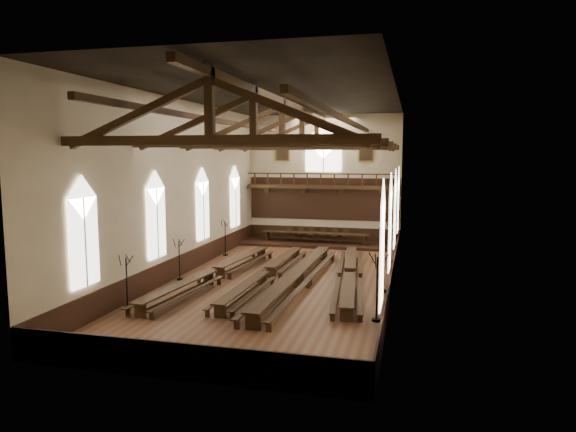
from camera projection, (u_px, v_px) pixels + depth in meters
The scene contains 21 objects.
ground at pixel (282, 280), 28.29m from camera, with size 26.00×26.00×0.00m, color brown.
room_walls at pixel (282, 163), 27.52m from camera, with size 26.00×26.00×26.00m.
wainscot_band at pixel (282, 270), 28.22m from camera, with size 12.00×26.00×1.20m.
side_windows at pixel (282, 213), 27.85m from camera, with size 11.85×19.80×4.50m.
end_window at pixel (323, 150), 39.87m from camera, with size 2.80×0.12×3.80m.
minstrels_gallery at pixel (322, 193), 40.04m from camera, with size 11.80×1.24×3.70m.
portraits at pixel (323, 152), 39.88m from camera, with size 7.75×0.09×1.45m.
roof_trusses at pixel (282, 130), 27.31m from camera, with size 11.70×25.70×2.80m.
refectory_row_a at pixel (215, 272), 28.03m from camera, with size 2.12×14.24×0.72m.
refectory_row_b at pixel (267, 272), 28.05m from camera, with size 1.52×13.83×0.69m.
refectory_row_c at pixel (297, 275), 27.00m from camera, with size 1.79×14.95×0.81m.
refectory_row_d at pixel (349, 273), 27.78m from camera, with size 2.05×13.97×0.69m.
dais at pixel (315, 244), 39.35m from camera, with size 11.40×3.13×0.21m, color black.
high_table at pixel (315, 234), 39.26m from camera, with size 8.33×1.40×0.78m.
high_chairs at pixel (317, 233), 40.05m from camera, with size 5.00×0.50×1.09m.
candelabrum_left_near at pixel (127, 292), 23.17m from camera, with size 0.73×0.72×2.45m.
candelabrum_left_mid at pixel (179, 267), 28.33m from camera, with size 0.70×0.66×2.32m.
candelabrum_left_far at pixel (225, 245), 35.19m from camera, with size 0.69×0.76×2.47m.
candelabrum_right_near at pixel (377, 301), 21.27m from camera, with size 0.86×0.84×2.88m.
candelabrum_right_mid at pixel (383, 276), 25.87m from camera, with size 0.81×0.80×2.72m.
candelabrum_right_far at pixel (390, 249), 32.95m from camera, with size 0.86×0.83×2.86m.
Camera 1 is at (6.90, -26.80, 6.90)m, focal length 32.00 mm.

